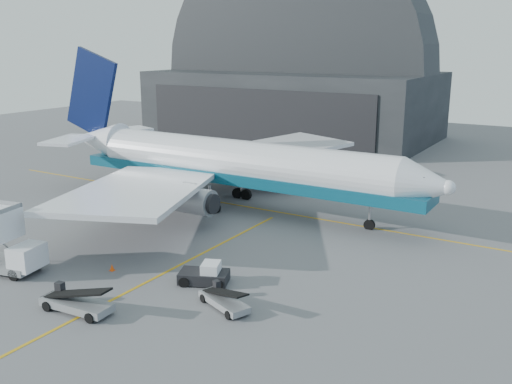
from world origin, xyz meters
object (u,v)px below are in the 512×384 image
Objects in this scene: pushback_tug at (205,275)px; belt_loader_a at (76,303)px; airliner at (226,163)px; belt_loader_b at (224,300)px.

belt_loader_a is (-4.54, -8.08, 0.01)m from pushback_tug.
pushback_tug is at bearing 56.21° from belt_loader_a.
belt_loader_a is (5.85, -26.23, -4.06)m from airliner.
airliner reaches higher than pushback_tug.
belt_loader_b is (7.94, 5.49, -0.10)m from belt_loader_a.
pushback_tug is (10.40, -18.15, -4.08)m from airliner.
pushback_tug is 0.89× the size of belt_loader_b.
pushback_tug is 9.27m from belt_loader_a.
belt_loader_a is 1.20× the size of belt_loader_b.
belt_loader_b reaches higher than pushback_tug.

